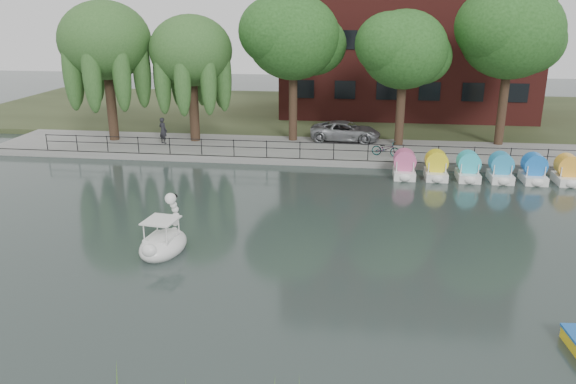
% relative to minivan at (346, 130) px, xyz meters
% --- Properties ---
extents(ground_plane, '(120.00, 120.00, 0.00)m').
position_rel_minivan_xyz_m(ground_plane, '(-2.52, -18.20, -1.14)').
color(ground_plane, '#3C4947').
extents(promenade, '(40.00, 6.00, 0.40)m').
position_rel_minivan_xyz_m(promenade, '(-2.52, -2.20, -0.94)').
color(promenade, gray).
rests_on(promenade, ground_plane).
extents(kerb, '(40.00, 0.25, 0.40)m').
position_rel_minivan_xyz_m(kerb, '(-2.52, -5.15, -0.94)').
color(kerb, gray).
rests_on(kerb, ground_plane).
extents(land_strip, '(60.00, 22.00, 0.36)m').
position_rel_minivan_xyz_m(land_strip, '(-2.52, 11.80, -0.96)').
color(land_strip, '#47512D').
rests_on(land_strip, ground_plane).
extents(railing, '(32.00, 0.05, 1.00)m').
position_rel_minivan_xyz_m(railing, '(-2.52, -4.95, 0.00)').
color(railing, black).
rests_on(railing, promenade).
extents(apartment_building, '(20.00, 10.07, 18.00)m').
position_rel_minivan_xyz_m(apartment_building, '(4.48, 11.77, 8.22)').
color(apartment_building, '#4C1E16').
rests_on(apartment_building, land_strip).
extents(willow_left, '(5.88, 5.88, 9.01)m').
position_rel_minivan_xyz_m(willow_left, '(-15.52, -1.70, 5.73)').
color(willow_left, '#473323').
rests_on(willow_left, promenade).
extents(willow_mid, '(5.32, 5.32, 8.15)m').
position_rel_minivan_xyz_m(willow_mid, '(-10.02, -1.20, 5.11)').
color(willow_mid, '#473323').
rests_on(willow_mid, promenade).
extents(broadleaf_center, '(6.00, 6.00, 9.25)m').
position_rel_minivan_xyz_m(broadleaf_center, '(-3.52, -0.20, 5.92)').
color(broadleaf_center, '#473323').
rests_on(broadleaf_center, promenade).
extents(broadleaf_right, '(5.40, 5.40, 8.32)m').
position_rel_minivan_xyz_m(broadleaf_right, '(3.48, -0.70, 5.25)').
color(broadleaf_right, '#473323').
rests_on(broadleaf_right, promenade).
extents(broadleaf_far, '(6.30, 6.30, 9.71)m').
position_rel_minivan_xyz_m(broadleaf_far, '(9.98, 0.30, 6.26)').
color(broadleaf_far, '#473323').
rests_on(broadleaf_far, promenade).
extents(minivan, '(2.76, 5.47, 1.48)m').
position_rel_minivan_xyz_m(minivan, '(0.00, 0.00, 0.00)').
color(minivan, gray).
rests_on(minivan, promenade).
extents(bicycle, '(1.06, 1.82, 1.00)m').
position_rel_minivan_xyz_m(bicycle, '(2.55, -3.82, -0.24)').
color(bicycle, gray).
rests_on(bicycle, promenade).
extents(pedestrian, '(0.86, 0.76, 1.98)m').
position_rel_minivan_xyz_m(pedestrian, '(-11.83, -2.37, 0.25)').
color(pedestrian, black).
rests_on(pedestrian, promenade).
extents(swan_boat, '(1.89, 2.68, 2.11)m').
position_rel_minivan_xyz_m(swan_boat, '(-6.29, -18.15, -0.68)').
color(swan_boat, white).
rests_on(swan_boat, ground_plane).
extents(pedal_boat_row, '(9.65, 1.70, 1.40)m').
position_rel_minivan_xyz_m(pedal_boat_row, '(7.71, -6.82, -0.53)').
color(pedal_boat_row, white).
rests_on(pedal_boat_row, ground_plane).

